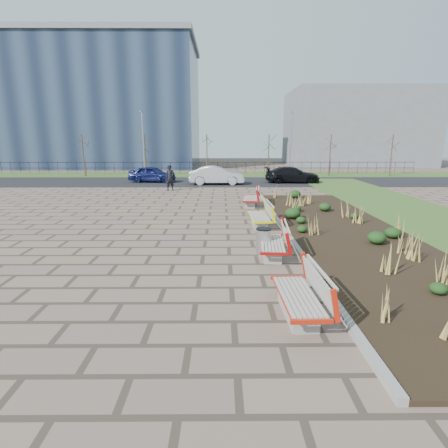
{
  "coord_description": "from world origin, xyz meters",
  "views": [
    {
      "loc": [
        1.42,
        -8.06,
        3.6
      ],
      "look_at": [
        1.5,
        3.0,
        0.9
      ],
      "focal_mm": 28.0,
      "sensor_mm": 36.0,
      "label": 1
    }
  ],
  "objects_px": {
    "litter_bin": "(263,241)",
    "lamp_east": "(290,145)",
    "bench_c": "(259,215)",
    "bench_d": "(250,197)",
    "bench_b": "(272,241)",
    "car_blue": "(152,174)",
    "bench_a": "(298,293)",
    "car_black": "(292,175)",
    "pedestrian": "(170,178)",
    "lamp_west": "(144,145)",
    "car_silver": "(217,175)"
  },
  "relations": [
    {
      "from": "litter_bin",
      "to": "lamp_east",
      "type": "height_order",
      "value": "lamp_east"
    },
    {
      "from": "bench_c",
      "to": "bench_d",
      "type": "distance_m",
      "value": 4.59
    },
    {
      "from": "bench_b",
      "to": "car_blue",
      "type": "xyz_separation_m",
      "value": [
        -7.46,
        19.34,
        0.19
      ]
    },
    {
      "from": "bench_a",
      "to": "litter_bin",
      "type": "xyz_separation_m",
      "value": [
        -0.24,
        4.02,
        -0.09
      ]
    },
    {
      "from": "bench_d",
      "to": "litter_bin",
      "type": "xyz_separation_m",
      "value": [
        -0.24,
        -8.18,
        -0.09
      ]
    },
    {
      "from": "bench_b",
      "to": "car_black",
      "type": "height_order",
      "value": "car_black"
    },
    {
      "from": "bench_b",
      "to": "pedestrian",
      "type": "distance_m",
      "value": 15.36
    },
    {
      "from": "bench_a",
      "to": "car_black",
      "type": "distance_m",
      "value": 23.1
    },
    {
      "from": "bench_b",
      "to": "car_blue",
      "type": "bearing_deg",
      "value": 116.32
    },
    {
      "from": "bench_b",
      "to": "lamp_east",
      "type": "height_order",
      "value": "lamp_east"
    },
    {
      "from": "pedestrian",
      "to": "lamp_west",
      "type": "relative_size",
      "value": 0.3
    },
    {
      "from": "bench_a",
      "to": "pedestrian",
      "type": "bearing_deg",
      "value": 104.05
    },
    {
      "from": "bench_d",
      "to": "car_blue",
      "type": "height_order",
      "value": "car_blue"
    },
    {
      "from": "bench_c",
      "to": "pedestrian",
      "type": "distance_m",
      "value": 11.83
    },
    {
      "from": "lamp_west",
      "to": "car_black",
      "type": "bearing_deg",
      "value": -19.45
    },
    {
      "from": "bench_b",
      "to": "lamp_east",
      "type": "relative_size",
      "value": 0.35
    },
    {
      "from": "bench_a",
      "to": "bench_d",
      "type": "distance_m",
      "value": 12.21
    },
    {
      "from": "bench_c",
      "to": "lamp_west",
      "type": "bearing_deg",
      "value": 113.02
    },
    {
      "from": "bench_b",
      "to": "litter_bin",
      "type": "distance_m",
      "value": 0.35
    },
    {
      "from": "car_blue",
      "to": "car_silver",
      "type": "bearing_deg",
      "value": -99.5
    },
    {
      "from": "bench_c",
      "to": "car_silver",
      "type": "xyz_separation_m",
      "value": [
        -1.98,
        13.98,
        0.25
      ]
    },
    {
      "from": "bench_a",
      "to": "lamp_east",
      "type": "relative_size",
      "value": 0.35
    },
    {
      "from": "litter_bin",
      "to": "pedestrian",
      "type": "bearing_deg",
      "value": 109.39
    },
    {
      "from": "bench_d",
      "to": "pedestrian",
      "type": "xyz_separation_m",
      "value": [
        -5.24,
        6.01,
        0.41
      ]
    },
    {
      "from": "lamp_west",
      "to": "lamp_east",
      "type": "distance_m",
      "value": 14.0
    },
    {
      "from": "bench_a",
      "to": "lamp_west",
      "type": "distance_m",
      "value": 28.95
    },
    {
      "from": "lamp_east",
      "to": "bench_b",
      "type": "bearing_deg",
      "value": -101.96
    },
    {
      "from": "bench_b",
      "to": "bench_c",
      "type": "xyz_separation_m",
      "value": [
        0.0,
        3.83,
        0.0
      ]
    },
    {
      "from": "car_blue",
      "to": "lamp_east",
      "type": "height_order",
      "value": "lamp_east"
    },
    {
      "from": "bench_c",
      "to": "car_blue",
      "type": "height_order",
      "value": "car_blue"
    },
    {
      "from": "bench_c",
      "to": "bench_d",
      "type": "xyz_separation_m",
      "value": [
        0.0,
        4.59,
        0.0
      ]
    },
    {
      "from": "bench_c",
      "to": "car_black",
      "type": "distance_m",
      "value": 15.68
    },
    {
      "from": "bench_a",
      "to": "bench_c",
      "type": "relative_size",
      "value": 1.0
    },
    {
      "from": "car_black",
      "to": "lamp_west",
      "type": "xyz_separation_m",
      "value": [
        -13.35,
        4.71,
        2.36
      ]
    },
    {
      "from": "pedestrian",
      "to": "car_silver",
      "type": "xyz_separation_m",
      "value": [
        3.26,
        3.37,
        -0.16
      ]
    },
    {
      "from": "bench_b",
      "to": "bench_d",
      "type": "relative_size",
      "value": 1.0
    },
    {
      "from": "lamp_east",
      "to": "litter_bin",
      "type": "bearing_deg",
      "value": -102.64
    },
    {
      "from": "pedestrian",
      "to": "lamp_east",
      "type": "distance_m",
      "value": 13.92
    },
    {
      "from": "car_blue",
      "to": "car_black",
      "type": "bearing_deg",
      "value": -85.97
    },
    {
      "from": "bench_a",
      "to": "car_blue",
      "type": "bearing_deg",
      "value": 105.87
    },
    {
      "from": "lamp_west",
      "to": "bench_b",
      "type": "bearing_deg",
      "value": -69.14
    },
    {
      "from": "lamp_west",
      "to": "lamp_east",
      "type": "bearing_deg",
      "value": 0.0
    },
    {
      "from": "bench_d",
      "to": "litter_bin",
      "type": "distance_m",
      "value": 8.19
    },
    {
      "from": "car_silver",
      "to": "lamp_west",
      "type": "bearing_deg",
      "value": 48.75
    },
    {
      "from": "pedestrian",
      "to": "lamp_west",
      "type": "height_order",
      "value": "lamp_west"
    },
    {
      "from": "bench_d",
      "to": "car_blue",
      "type": "distance_m",
      "value": 13.23
    },
    {
      "from": "bench_b",
      "to": "bench_a",
      "type": "bearing_deg",
      "value": -84.76
    },
    {
      "from": "bench_c",
      "to": "car_black",
      "type": "relative_size",
      "value": 0.46
    },
    {
      "from": "bench_d",
      "to": "lamp_west",
      "type": "xyz_separation_m",
      "value": [
        -9.0,
        15.19,
        2.54
      ]
    },
    {
      "from": "bench_d",
      "to": "lamp_east",
      "type": "distance_m",
      "value": 16.19
    }
  ]
}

